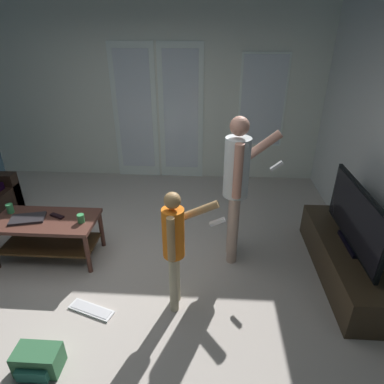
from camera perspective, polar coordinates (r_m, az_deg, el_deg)
ground_plane at (r=3.60m, az=-13.48°, el=-15.17°), size 5.49×5.52×0.02m
wall_back_with_doors at (r=5.41m, az=-6.42°, el=16.10°), size 5.49×0.09×2.75m
coffee_table at (r=3.95m, az=-23.88°, el=-6.00°), size 1.10×0.54×0.50m
tv_stand at (r=3.81m, az=25.04°, el=-10.75°), size 0.49×1.64×0.38m
flat_screen_tv at (r=3.54m, az=26.63°, el=-4.08°), size 0.08×1.23×0.64m
person_adult at (r=3.35m, az=7.90°, el=2.17°), size 0.62×0.44×1.62m
person_child at (r=2.82m, az=-2.97°, el=-8.72°), size 0.53×0.32×1.20m
backpack at (r=3.03m, az=-25.25°, el=-25.05°), size 0.34×0.23×0.20m
loose_keyboard at (r=3.36m, az=-17.15°, el=-19.02°), size 0.46×0.26×0.02m
laptop_closed at (r=3.95m, az=-26.74°, el=-4.15°), size 0.39×0.29×0.02m
cup_near_edge at (r=4.15m, az=-29.15°, el=-2.53°), size 0.07×0.07×0.11m
cup_by_laptop at (r=3.66m, az=-18.81°, el=-4.37°), size 0.07×0.07×0.09m
tv_remote_black at (r=3.87m, az=-22.46°, el=-3.87°), size 0.18×0.12×0.02m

